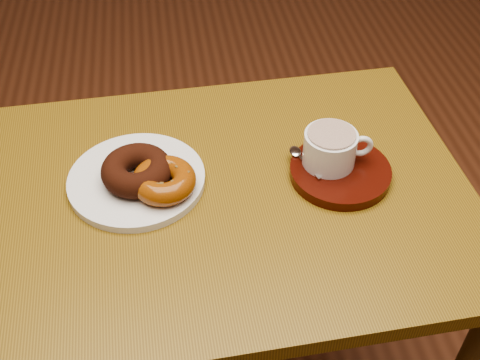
{
  "coord_description": "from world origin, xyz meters",
  "views": [
    {
      "loc": [
        -0.36,
        -0.38,
        1.44
      ],
      "look_at": [
        -0.26,
        0.32,
        0.77
      ],
      "focal_mm": 45.0,
      "sensor_mm": 36.0,
      "label": 1
    }
  ],
  "objects": [
    {
      "name": "cafe_table",
      "position": [
        -0.28,
        0.32,
        0.63
      ],
      "size": [
        0.82,
        0.63,
        0.75
      ],
      "rotation": [
        0.0,
        0.0,
        0.03
      ],
      "color": "brown",
      "rests_on": "ground"
    },
    {
      "name": "teaspoon",
      "position": [
        -0.15,
        0.37,
        0.77
      ],
      "size": [
        0.04,
        0.09,
        0.01
      ],
      "rotation": [
        0.0,
        0.0,
        0.33
      ],
      "color": "silver",
      "rests_on": "saucer"
    },
    {
      "name": "coffee_cup",
      "position": [
        -0.1,
        0.34,
        0.8
      ],
      "size": [
        0.12,
        0.09,
        0.06
      ],
      "rotation": [
        0.0,
        0.0,
        -0.08
      ],
      "color": "silver",
      "rests_on": "saucer"
    },
    {
      "name": "donut_caramel",
      "position": [
        -0.38,
        0.32,
        0.78
      ],
      "size": [
        0.13,
        0.13,
        0.04
      ],
      "rotation": [
        0.0,
        0.0,
        0.34
      ],
      "color": "#86430E",
      "rests_on": "donut_plate"
    },
    {
      "name": "donut_cinnamon",
      "position": [
        -0.42,
        0.35,
        0.78
      ],
      "size": [
        0.12,
        0.12,
        0.04
      ],
      "primitive_type": "torus",
      "rotation": [
        0.0,
        0.0,
        0.0
      ],
      "color": "black",
      "rests_on": "donut_plate"
    },
    {
      "name": "saucer",
      "position": [
        -0.09,
        0.33,
        0.76
      ],
      "size": [
        0.23,
        0.23,
        0.02
      ],
      "primitive_type": "cylinder",
      "rotation": [
        0.0,
        0.0,
        0.47
      ],
      "color": "#340C07",
      "rests_on": "cafe_table"
    },
    {
      "name": "donut_plate",
      "position": [
        -0.43,
        0.36,
        0.76
      ],
      "size": [
        0.24,
        0.24,
        0.01
      ],
      "primitive_type": "cylinder",
      "rotation": [
        0.0,
        0.0,
        0.06
      ],
      "color": "silver",
      "rests_on": "cafe_table"
    }
  ]
}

